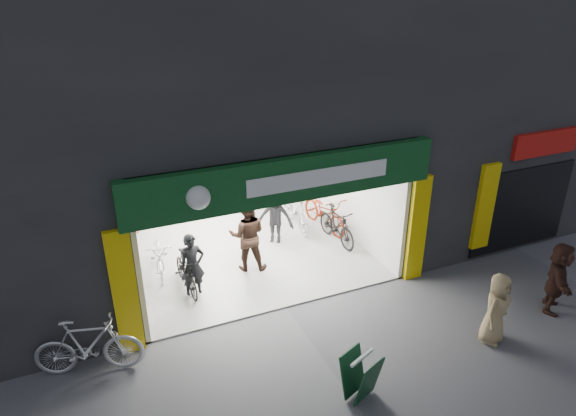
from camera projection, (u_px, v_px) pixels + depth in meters
ground at (286, 308)px, 11.17m from camera, size 60.00×60.00×0.00m
building at (244, 67)px, 13.84m from camera, size 17.00×10.27×8.00m
bike_left_front at (160, 255)px, 12.36m from camera, size 0.80×1.76×0.89m
bike_left_midfront at (186, 272)px, 11.63m from camera, size 0.54×1.58×0.93m
bike_left_midback at (132, 216)px, 14.15m from camera, size 0.96×2.10×1.07m
bike_left_back at (133, 216)px, 14.09m from camera, size 0.65×1.86×1.10m
bike_right_front at (337, 225)px, 13.67m from camera, size 0.58×1.73×1.03m
bike_right_mid at (325, 212)px, 14.42m from camera, size 0.92×2.03×1.03m
bike_right_back at (296, 208)px, 14.47m from camera, size 0.71×2.01×1.19m
parked_bike at (88, 346)px, 9.17m from camera, size 2.01×1.04×1.16m
customer_a at (193, 266)px, 11.33m from camera, size 0.57×0.39×1.51m
customer_b at (247, 235)px, 12.26m from camera, size 1.10×0.98×1.87m
customer_c at (275, 217)px, 13.50m from camera, size 1.16×1.05×1.56m
customer_d at (246, 186)px, 15.10m from camera, size 1.12×1.03×1.84m
pedestrian_near at (496, 309)px, 9.89m from camera, size 0.87×0.75×1.50m
pedestrian_far at (558, 277)px, 10.81m from camera, size 1.41×1.35×1.60m
sandwich_board at (361, 376)px, 8.65m from camera, size 0.72×0.73×0.85m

